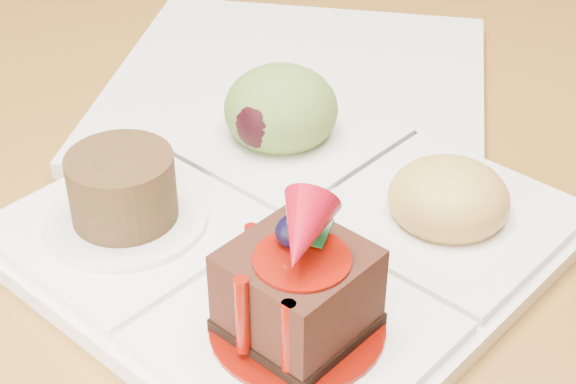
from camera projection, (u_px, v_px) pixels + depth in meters
The scene contains 3 objects.
dining_table at pixel (333, 48), 0.87m from camera, with size 1.00×1.80×0.75m.
sampler_plate at pixel (290, 208), 0.51m from camera, with size 0.31×0.31×0.10m.
second_plate at pixel (296, 89), 0.65m from camera, with size 0.27×0.27×0.01m, color white.
Camera 1 is at (0.39, -0.69, 1.07)m, focal length 55.00 mm.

